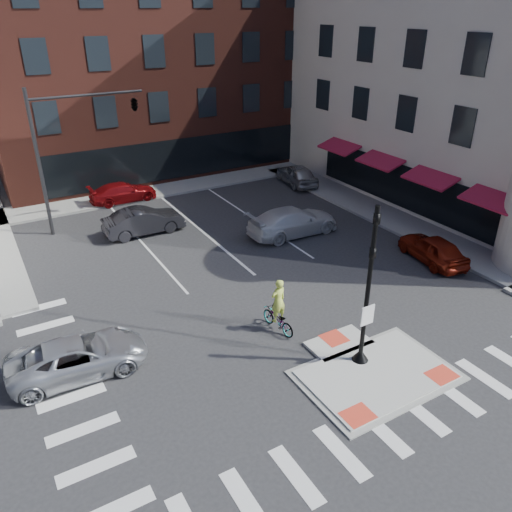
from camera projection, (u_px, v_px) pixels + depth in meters
ground at (367, 368)px, 17.90m from camera, size 120.00×120.00×0.00m
refuge_island at (372, 371)px, 17.68m from camera, size 5.40×4.65×0.13m
sidewalk_e at (391, 217)px, 30.45m from camera, size 3.00×24.00×0.15m
sidewalk_n at (194, 184)px, 36.18m from camera, size 26.00×3.00×0.15m
building_n at (138, 58)px, 40.41m from camera, size 24.40×18.40×15.50m
building_e at (510, 67)px, 32.86m from camera, size 21.90×23.90×17.70m
building_far_left at (19, 74)px, 53.94m from camera, size 10.00×12.00×10.00m
building_far_right at (129, 57)px, 60.90m from camera, size 12.00×12.00×12.00m
signal_pole at (366, 308)px, 17.15m from camera, size 0.60×0.60×5.98m
mast_arm_signal at (109, 116)px, 27.42m from camera, size 6.10×2.24×8.00m
silver_suv at (78, 356)px, 17.44m from camera, size 4.92×2.52×1.33m
red_sedan at (433, 249)px, 25.10m from camera, size 2.27×4.27×1.38m
white_pickup at (293, 221)px, 28.08m from camera, size 5.37×2.23×1.55m
bg_car_dark at (144, 221)px, 28.19m from camera, size 4.50×1.59×1.48m
bg_car_silver at (297, 175)px, 35.97m from camera, size 2.39×4.52×1.47m
bg_car_red at (123, 192)px, 32.88m from camera, size 4.39×1.85×1.27m
cyclist at (278, 314)px, 19.67m from camera, size 0.85×1.89×2.29m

